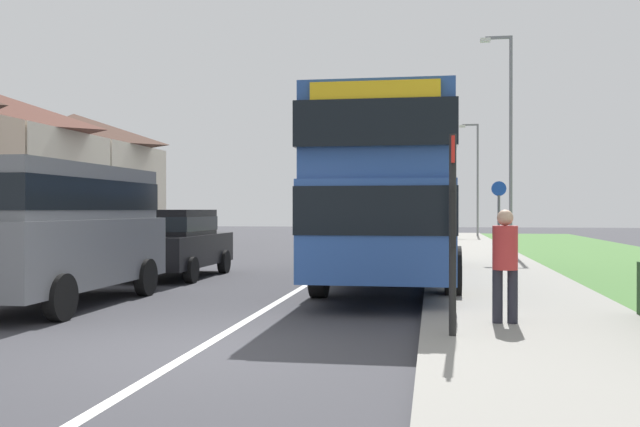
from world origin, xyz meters
name	(u,v)px	position (x,y,z in m)	size (l,w,h in m)	color
ground_plane	(196,351)	(0.00, 0.00, 0.00)	(120.00, 120.00, 0.00)	#38383D
lane_marking_centre	(312,282)	(0.00, 8.00, 0.00)	(0.14, 60.00, 0.01)	silver
pavement_near_side	(508,293)	(4.20, 6.00, 0.06)	(3.20, 68.00, 0.12)	gray
double_decker_bus	(394,189)	(1.88, 8.28, 2.14)	(2.80, 11.12, 3.70)	#284C93
parked_van_grey	(57,223)	(-3.68, 3.35, 1.44)	(2.11, 5.10, 2.44)	slate
parked_car_black	(174,240)	(-3.50, 8.52, 0.91)	(1.90, 4.13, 1.67)	black
pedestrian_at_stop	(505,261)	(3.73, 1.90, 0.98)	(0.34, 0.34, 1.67)	#23232D
bus_stop_sign	(453,220)	(3.00, 0.83, 1.54)	(0.09, 0.52, 2.60)	black
cycle_route_sign	(499,218)	(4.71, 13.73, 1.43)	(0.44, 0.08, 2.52)	slate
street_lamp_mid	(508,131)	(5.42, 18.08, 4.51)	(1.14, 0.20, 7.91)	slate
street_lamp_far	(476,172)	(5.28, 34.93, 3.93)	(1.14, 0.20, 6.77)	slate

